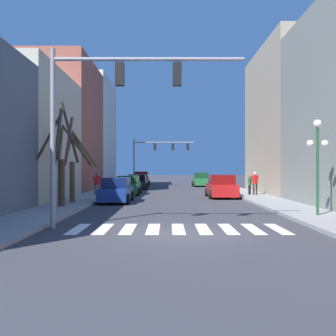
# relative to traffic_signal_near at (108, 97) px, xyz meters

# --- Properties ---
(ground_plane) EXTENTS (240.00, 240.00, 0.00)m
(ground_plane) POSITION_rel_traffic_signal_near_xyz_m (2.57, -1.40, -4.78)
(ground_plane) COLOR #38383D
(building_row_left) EXTENTS (6.00, 46.58, 13.02)m
(building_row_left) POSITION_rel_traffic_signal_near_xyz_m (-7.89, 18.66, 0.59)
(building_row_left) COLOR #515B66
(building_row_left) RESTS_ON ground_plane
(crosswalk_stripes) EXTENTS (7.65, 2.60, 0.01)m
(crosswalk_stripes) POSITION_rel_traffic_signal_near_xyz_m (2.57, -0.17, -4.77)
(crosswalk_stripes) COLOR white
(crosswalk_stripes) RESTS_ON ground_plane
(traffic_signal_near) EXTENTS (7.07, 0.28, 6.57)m
(traffic_signal_near) POSITION_rel_traffic_signal_near_xyz_m (0.00, 0.00, 0.00)
(traffic_signal_near) COLOR gray
(traffic_signal_near) RESTS_ON ground_plane
(traffic_signal_far) EXTENTS (7.48, 0.28, 5.81)m
(traffic_signal_far) POSITION_rel_traffic_signal_near_xyz_m (0.84, 34.12, -0.43)
(traffic_signal_far) COLOR gray
(traffic_signal_far) RESTS_ON ground_plane
(street_lamp_right_corner) EXTENTS (0.95, 0.36, 4.16)m
(street_lamp_right_corner) POSITION_rel_traffic_signal_near_xyz_m (8.72, 2.80, -1.67)
(street_lamp_right_corner) COLOR #1E4C2D
(street_lamp_right_corner) RESTS_ON sidewalk_right
(car_parked_left_far) EXTENTS (2.15, 4.59, 1.72)m
(car_parked_left_far) POSITION_rel_traffic_signal_near_xyz_m (6.19, 15.04, -3.98)
(car_parked_left_far) COLOR red
(car_parked_left_far) RESTS_ON ground_plane
(car_parked_right_far) EXTENTS (2.02, 4.78, 1.58)m
(car_parked_right_far) POSITION_rel_traffic_signal_near_xyz_m (-1.12, 18.67, -4.03)
(car_parked_right_far) COLOR #236B38
(car_parked_right_far) RESTS_ON ground_plane
(car_parked_right_mid) EXTENTS (2.08, 4.31, 1.69)m
(car_parked_right_mid) POSITION_rel_traffic_signal_near_xyz_m (6.23, 33.83, -3.99)
(car_parked_right_mid) COLOR #236B38
(car_parked_right_mid) RESTS_ON ground_plane
(car_driving_toward_lane) EXTENTS (2.18, 4.25, 1.56)m
(car_driving_toward_lane) POSITION_rel_traffic_signal_near_xyz_m (-1.05, 27.20, -4.04)
(car_driving_toward_lane) COLOR black
(car_driving_toward_lane) RESTS_ON ground_plane
(car_parked_right_near) EXTENTS (1.99, 4.82, 1.60)m
(car_parked_right_near) POSITION_rel_traffic_signal_near_xyz_m (-1.14, 11.06, -4.03)
(car_parked_right_near) COLOR navy
(car_parked_right_near) RESTS_ON ground_plane
(car_driving_away_lane) EXTENTS (1.98, 4.39, 1.81)m
(car_driving_away_lane) POSITION_rel_traffic_signal_near_xyz_m (-1.14, 35.34, -3.94)
(car_driving_away_lane) COLOR red
(car_driving_away_lane) RESTS_ON ground_plane
(pedestrian_on_left_sidewalk) EXTENTS (0.42, 0.62, 1.56)m
(pedestrian_on_left_sidewalk) POSITION_rel_traffic_signal_near_xyz_m (8.60, 16.48, -3.70)
(pedestrian_on_left_sidewalk) COLOR black
(pedestrian_on_left_sidewalk) RESTS_ON sidewalk_right
(pedestrian_on_right_sidewalk) EXTENTS (0.74, 0.30, 1.72)m
(pedestrian_on_right_sidewalk) POSITION_rel_traffic_signal_near_xyz_m (-3.23, 15.72, -3.61)
(pedestrian_on_right_sidewalk) COLOR #4C4C51
(pedestrian_on_right_sidewalk) RESTS_ON sidewalk_left
(pedestrian_near_right_corner) EXTENTS (0.70, 0.48, 1.78)m
(pedestrian_near_right_corner) POSITION_rel_traffic_signal_near_xyz_m (8.98, 16.24, -3.57)
(pedestrian_near_right_corner) COLOR black
(pedestrian_near_right_corner) RESTS_ON sidewalk_right
(street_tree_right_near) EXTENTS (2.84, 2.56, 5.66)m
(street_tree_right_near) POSITION_rel_traffic_signal_near_xyz_m (-3.53, 6.83, -2.09)
(street_tree_right_near) COLOR #473828
(street_tree_right_near) RESTS_ON sidewalk_left
(street_tree_right_far) EXTENTS (2.15, 2.10, 5.15)m
(street_tree_right_far) POSITION_rel_traffic_signal_near_xyz_m (-3.51, 9.42, -2.39)
(street_tree_right_far) COLOR brown
(street_tree_right_far) RESTS_ON sidewalk_left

